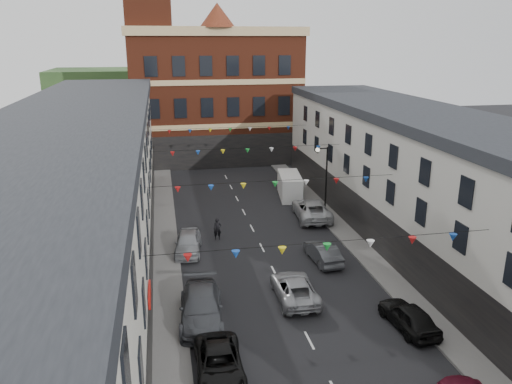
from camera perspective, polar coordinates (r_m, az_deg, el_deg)
ground at (r=29.73m, az=3.84°, el=-12.38°), size 160.00×160.00×0.00m
pavement_left at (r=30.66m, az=-9.98°, el=-11.49°), size 1.80×64.00×0.15m
pavement_right at (r=33.57m, az=14.58°, el=-9.16°), size 1.80×64.00×0.15m
terrace_left at (r=28.05m, az=-20.51°, el=-3.31°), size 8.40×56.00×10.70m
terrace_right at (r=33.41m, az=23.51°, el=-1.37°), size 8.40×56.00×9.70m
civic_building at (r=63.66m, az=-4.79°, el=11.13°), size 20.60×13.30×18.50m
clock_tower at (r=60.02m, az=-12.09°, el=16.98°), size 5.60×5.60×30.00m
distant_hill at (r=87.59m, az=-9.14°, el=10.50°), size 40.00×14.00×10.00m
street_lamp at (r=42.59m, az=7.75°, el=2.34°), size 1.10×0.36×6.00m
car_left_c at (r=23.74m, az=-4.20°, el=-18.96°), size 2.23×4.64×1.27m
car_left_d at (r=27.65m, az=-6.28°, el=-12.94°), size 2.70×5.75×1.62m
car_left_e at (r=35.97m, az=-7.78°, el=-5.75°), size 2.31×4.62×1.51m
car_right_d at (r=28.06m, az=17.07°, el=-13.44°), size 2.05×4.25×1.40m
car_right_e at (r=34.58m, az=7.63°, el=-6.84°), size 1.71×4.21×1.36m
car_right_f at (r=42.57m, az=6.36°, el=-1.97°), size 3.16×6.01×1.61m
moving_car at (r=29.75m, az=4.43°, el=-10.89°), size 2.36×4.91×1.35m
white_van at (r=48.11m, az=3.88°, el=0.71°), size 2.61×5.24×2.22m
pedestrian at (r=37.99m, az=-4.43°, el=-4.25°), size 0.64×0.44×1.67m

